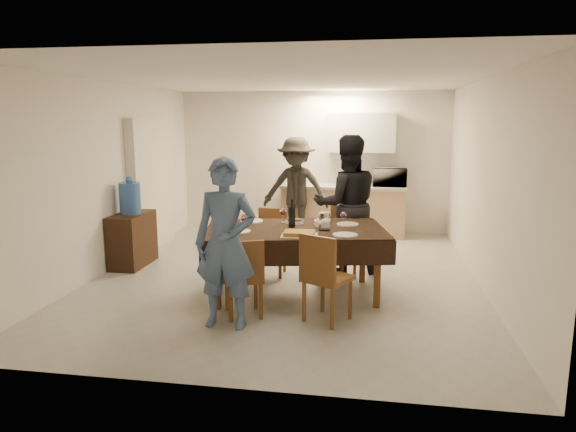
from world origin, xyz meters
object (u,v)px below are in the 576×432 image
object	(u,v)px
savoury_tart	(299,233)
person_kitchen	(296,188)
dining_table	(295,231)
microwave	(390,177)
water_jug	(130,198)
water_pitcher	(325,221)
person_near	(226,244)
console	(132,239)
wine_bottle	(292,214)
person_far	(347,205)

from	to	relation	value
savoury_tart	person_kitchen	bearing A→B (deg)	98.94
dining_table	microwave	distance (m)	3.63
water_jug	water_pitcher	size ratio (longest dim) A/B	2.15
water_jug	person_near	world-z (taller)	person_near
console	water_jug	size ratio (longest dim) A/B	1.83
savoury_tart	person_near	distance (m)	0.93
console	person_near	xyz separation A→B (m)	(1.96, -1.94, 0.48)
wine_bottle	person_kitchen	xyz separation A→B (m)	(-0.38, 2.92, -0.09)
dining_table	person_near	distance (m)	1.19
wine_bottle	person_near	xyz separation A→B (m)	(-0.50, -1.10, -0.12)
microwave	console	bearing A→B (deg)	34.36
wine_bottle	person_near	bearing A→B (deg)	-114.44
dining_table	console	size ratio (longest dim) A/B	2.79
console	person_kitchen	distance (m)	2.99
wine_bottle	person_near	distance (m)	1.21
water_pitcher	person_near	xyz separation A→B (m)	(-0.90, -1.00, -0.06)
water_pitcher	savoury_tart	size ratio (longest dim) A/B	0.53
microwave	person_kitchen	world-z (taller)	person_kitchen
console	person_far	size ratio (longest dim) A/B	0.44
water_pitcher	person_far	world-z (taller)	person_far
water_pitcher	microwave	world-z (taller)	microwave
dining_table	person_kitchen	world-z (taller)	person_kitchen
microwave	water_pitcher	bearing A→B (deg)	76.32
person_near	person_far	size ratio (longest dim) A/B	0.92
console	savoury_tart	size ratio (longest dim) A/B	2.08
dining_table	water_jug	xyz separation A→B (m)	(-2.51, 0.89, 0.20)
savoury_tart	person_kitchen	size ratio (longest dim) A/B	0.22
water_pitcher	person_kitchen	xyz separation A→B (m)	(-0.78, 3.02, -0.03)
wine_bottle	water_pitcher	bearing A→B (deg)	-14.04
dining_table	person_far	xyz separation A→B (m)	(0.55, 1.05, 0.16)
person_kitchen	savoury_tart	bearing A→B (deg)	-81.06
console	person_near	world-z (taller)	person_near
water_jug	wine_bottle	distance (m)	2.60
dining_table	water_jug	size ratio (longest dim) A/B	5.11
dining_table	savoury_tart	world-z (taller)	savoury_tart
dining_table	person_near	size ratio (longest dim) A/B	1.33
person_kitchen	person_far	bearing A→B (deg)	-63.00
savoury_tart	microwave	bearing A→B (deg)	73.93
wine_bottle	water_pitcher	xyz separation A→B (m)	(0.40, -0.10, -0.06)
console	savoury_tart	world-z (taller)	savoury_tart
savoury_tart	person_far	xyz separation A→B (m)	(0.45, 1.43, 0.10)
water_jug	water_pitcher	world-z (taller)	water_jug
microwave	water_jug	bearing A→B (deg)	34.36
console	person_near	size ratio (longest dim) A/B	0.48
water_jug	person_far	bearing A→B (deg)	3.05
person_near	wine_bottle	bearing A→B (deg)	65.88
water_jug	microwave	xyz separation A→B (m)	(3.70, 2.53, 0.09)
wine_bottle	microwave	size ratio (longest dim) A/B	0.57
savoury_tart	person_far	world-z (taller)	person_far
savoury_tart	person_far	distance (m)	1.50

